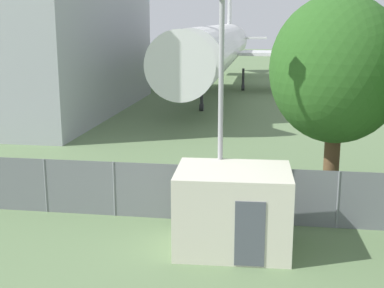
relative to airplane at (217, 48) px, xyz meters
The scene contains 5 objects.
perimeter_fence 33.89m from the airplane, 89.94° to the right, with size 56.07×0.07×1.97m.
airplane is the anchor object (origin of this frame).
portable_cabin 36.26m from the airplane, 83.06° to the right, with size 3.50×2.68×2.48m.
tree_left_of_cabin 32.79m from the airplane, 76.59° to the right, with size 4.68×4.68×7.68m.
light_mast 34.93m from the airplane, 83.67° to the right, with size 0.44×0.44×7.83m.
Camera 1 is at (5.42, -7.12, 6.80)m, focal length 50.00 mm.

